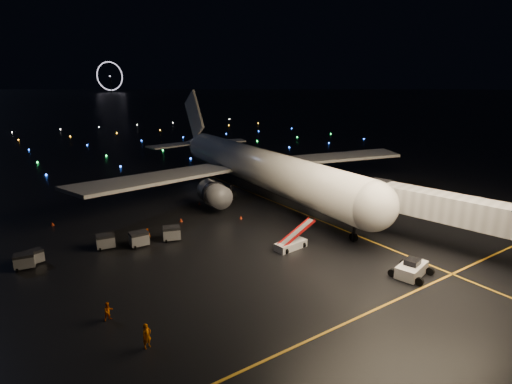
# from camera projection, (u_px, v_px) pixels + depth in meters

# --- Properties ---
(ground) EXTENTS (2000.00, 2000.00, 0.00)m
(ground) POSITION_uv_depth(u_px,v_px,m) (25.00, 109.00, 281.60)
(ground) COLOR black
(ground) RESTS_ON ground
(lane_centre) EXTENTS (0.25, 80.00, 0.02)m
(lane_centre) POSITION_uv_depth(u_px,v_px,m) (295.00, 210.00, 60.35)
(lane_centre) COLOR gold
(lane_centre) RESTS_ON ground
(lane_cross) EXTENTS (60.00, 0.25, 0.02)m
(lane_cross) POSITION_uv_depth(u_px,v_px,m) (330.00, 330.00, 31.21)
(lane_cross) COLOR gold
(lane_cross) RESTS_ON ground
(airliner) EXTENTS (63.64, 60.82, 17.07)m
(airliner) POSITION_uv_depth(u_px,v_px,m) (248.00, 144.00, 68.11)
(airliner) COLOR silver
(airliner) RESTS_ON ground
(pushback_tug) EXTENTS (4.15, 2.83, 1.80)m
(pushback_tug) POSITION_uv_depth(u_px,v_px,m) (412.00, 268.00, 39.79)
(pushback_tug) COLOR silver
(pushback_tug) RESTS_ON ground
(belt_loader) EXTENTS (5.94, 2.16, 2.82)m
(belt_loader) POSITION_uv_depth(u_px,v_px,m) (291.00, 237.00, 46.19)
(belt_loader) COLOR silver
(belt_loader) RESTS_ON ground
(crew_a) EXTENTS (0.81, 0.64, 1.94)m
(crew_a) POSITION_uv_depth(u_px,v_px,m) (147.00, 336.00, 28.99)
(crew_a) COLOR #FB6D00
(crew_a) RESTS_ON ground
(crew_b) EXTENTS (0.87, 0.73, 1.60)m
(crew_b) POSITION_uv_depth(u_px,v_px,m) (108.00, 311.00, 32.42)
(crew_b) COLOR #FB6D00
(crew_b) RESTS_ON ground
(crew_c) EXTENTS (0.82, 1.15, 1.82)m
(crew_c) POSITION_uv_depth(u_px,v_px,m) (147.00, 236.00, 47.97)
(crew_c) COLOR #FB6D00
(crew_c) RESTS_ON ground
(safety_cone_0) EXTENTS (0.50, 0.50, 0.47)m
(safety_cone_0) POSITION_uv_depth(u_px,v_px,m) (241.00, 217.00, 56.57)
(safety_cone_0) COLOR #EB3B14
(safety_cone_0) RESTS_ON ground
(safety_cone_1) EXTENTS (0.52, 0.52, 0.45)m
(safety_cone_1) POSITION_uv_depth(u_px,v_px,m) (199.00, 203.00, 63.11)
(safety_cone_1) COLOR #EB3B14
(safety_cone_1) RESTS_ON ground
(safety_cone_2) EXTENTS (0.54, 0.54, 0.51)m
(safety_cone_2) POSITION_uv_depth(u_px,v_px,m) (181.00, 220.00, 55.42)
(safety_cone_2) COLOR #EB3B14
(safety_cone_2) RESTS_ON ground
(safety_cone_3) EXTENTS (0.54, 0.54, 0.55)m
(safety_cone_3) POSITION_uv_depth(u_px,v_px,m) (52.00, 224.00, 53.94)
(safety_cone_3) COLOR #EB3B14
(safety_cone_3) RESTS_ON ground
(ferris_wheel) EXTENTS (49.33, 16.80, 52.00)m
(ferris_wheel) POSITION_uv_depth(u_px,v_px,m) (110.00, 77.00, 701.80)
(ferris_wheel) COLOR black
(ferris_wheel) RESTS_ON ground
(taxiway_lights) EXTENTS (164.00, 92.00, 0.36)m
(taxiway_lights) POSITION_uv_depth(u_px,v_px,m) (83.00, 142.00, 126.54)
(taxiway_lights) COLOR black
(taxiway_lights) RESTS_ON ground
(baggage_cart_0) EXTENTS (2.41, 2.01, 1.75)m
(baggage_cart_0) POSITION_uv_depth(u_px,v_px,m) (172.00, 233.00, 48.79)
(baggage_cart_0) COLOR gray
(baggage_cart_0) RESTS_ON ground
(baggage_cart_1) EXTENTS (2.10, 1.49, 1.76)m
(baggage_cart_1) POSITION_uv_depth(u_px,v_px,m) (139.00, 239.00, 47.03)
(baggage_cart_1) COLOR gray
(baggage_cart_1) RESTS_ON ground
(baggage_cart_2) EXTENTS (2.19, 1.69, 1.71)m
(baggage_cart_2) POSITION_uv_depth(u_px,v_px,m) (106.00, 241.00, 46.42)
(baggage_cart_2) COLOR gray
(baggage_cart_2) RESTS_ON ground
(baggage_cart_3) EXTENTS (2.08, 1.59, 1.62)m
(baggage_cart_3) POSITION_uv_depth(u_px,v_px,m) (24.00, 261.00, 41.43)
(baggage_cart_3) COLOR gray
(baggage_cart_3) RESTS_ON ground
(baggage_cart_4) EXTENTS (2.05, 1.69, 1.50)m
(baggage_cart_4) POSITION_uv_depth(u_px,v_px,m) (34.00, 257.00, 42.54)
(baggage_cart_4) COLOR gray
(baggage_cart_4) RESTS_ON ground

